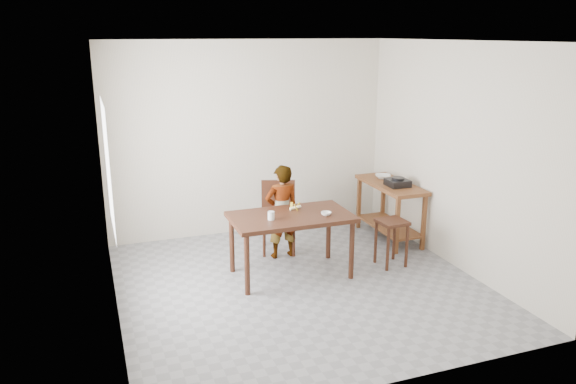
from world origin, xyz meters
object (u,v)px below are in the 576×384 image
object	(u,v)px
dining_chair	(279,218)
stool	(391,243)
dining_table	(291,245)
child	(282,212)
prep_counter	(390,211)

from	to	relation	value
dining_chair	stool	world-z (taller)	dining_chair
dining_table	child	size ratio (longest dim) A/B	1.16
prep_counter	stool	distance (m)	0.96
stool	prep_counter	bearing A→B (deg)	61.57
child	dining_chair	distance (m)	0.24
dining_table	stool	world-z (taller)	dining_table
prep_counter	dining_chair	world-z (taller)	dining_chair
dining_table	prep_counter	bearing A→B (deg)	22.15
dining_table	prep_counter	size ratio (longest dim) A/B	1.17
child	stool	distance (m)	1.41
child	stool	world-z (taller)	child
prep_counter	child	xyz separation A→B (m)	(-1.63, -0.12, 0.20)
prep_counter	child	size ratio (longest dim) A/B	0.99
dining_table	prep_counter	xyz separation A→B (m)	(1.72, 0.70, 0.03)
prep_counter	stool	bearing A→B (deg)	-118.43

